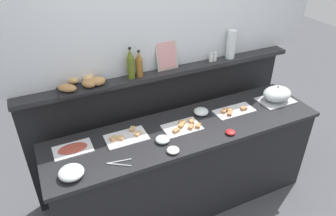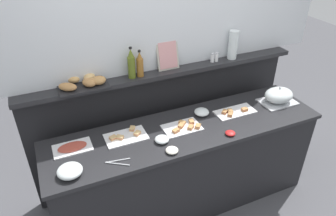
# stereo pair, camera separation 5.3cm
# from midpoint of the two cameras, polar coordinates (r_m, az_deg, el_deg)

# --- Properties ---
(ground_plane) EXTENTS (12.00, 12.00, 0.00)m
(ground_plane) POSITION_cam_midpoint_polar(r_m,az_deg,el_deg) (3.69, -1.85, -9.88)
(ground_plane) COLOR #4C4C51
(buffet_counter) EXTENTS (2.43, 0.63, 0.89)m
(buffet_counter) POSITION_cam_midpoint_polar(r_m,az_deg,el_deg) (2.99, 2.67, -10.48)
(buffet_counter) COLOR black
(buffet_counter) RESTS_ON ground_plane
(back_ledge_unit) EXTENTS (2.63, 0.22, 1.25)m
(back_ledge_unit) POSITION_cam_midpoint_polar(r_m,az_deg,el_deg) (3.21, -1.28, -2.30)
(back_ledge_unit) COLOR black
(back_ledge_unit) RESTS_ON ground_plane
(sandwich_platter_front) EXTENTS (0.38, 0.17, 0.04)m
(sandwich_platter_front) POSITION_cam_midpoint_polar(r_m,az_deg,el_deg) (2.96, 11.23, -0.52)
(sandwich_platter_front) COLOR white
(sandwich_platter_front) RESTS_ON buffet_counter
(sandwich_platter_rear) EXTENTS (0.32, 0.20, 0.04)m
(sandwich_platter_rear) POSITION_cam_midpoint_polar(r_m,az_deg,el_deg) (2.70, 2.26, -3.39)
(sandwich_platter_rear) COLOR silver
(sandwich_platter_rear) RESTS_ON buffet_counter
(sandwich_platter_side) EXTENTS (0.34, 0.21, 0.04)m
(sandwich_platter_side) POSITION_cam_midpoint_polar(r_m,az_deg,el_deg) (2.61, -8.12, -5.16)
(sandwich_platter_side) COLOR white
(sandwich_platter_side) RESTS_ON buffet_counter
(cold_cuts_platter) EXTENTS (0.30, 0.18, 0.02)m
(cold_cuts_platter) POSITION_cam_midpoint_polar(r_m,az_deg,el_deg) (2.58, -17.36, -7.06)
(cold_cuts_platter) COLOR white
(cold_cuts_platter) RESTS_ON buffet_counter
(serving_cloche) EXTENTS (0.34, 0.24, 0.17)m
(serving_cloche) POSITION_cam_midpoint_polar(r_m,az_deg,el_deg) (3.21, 18.60, 2.33)
(serving_cloche) COLOR #B7BABF
(serving_cloche) RESTS_ON buffet_counter
(glass_bowl_large) EXTENTS (0.18, 0.18, 0.07)m
(glass_bowl_large) POSITION_cam_midpoint_polar(r_m,az_deg,el_deg) (2.34, -17.68, -11.08)
(glass_bowl_large) COLOR silver
(glass_bowl_large) RESTS_ON buffet_counter
(glass_bowl_medium) EXTENTS (0.14, 0.14, 0.05)m
(glass_bowl_medium) POSITION_cam_midpoint_polar(r_m,az_deg,el_deg) (2.88, 5.47, -0.68)
(glass_bowl_medium) COLOR silver
(glass_bowl_medium) RESTS_ON buffet_counter
(glass_bowl_small) EXTENTS (0.12, 0.12, 0.05)m
(glass_bowl_small) POSITION_cam_midpoint_polar(r_m,az_deg,el_deg) (2.54, -1.59, -5.73)
(glass_bowl_small) COLOR silver
(glass_bowl_small) RESTS_ON buffet_counter
(condiment_bowl_teal) EXTENTS (0.10, 0.10, 0.03)m
(condiment_bowl_teal) POSITION_cam_midpoint_polar(r_m,az_deg,el_deg) (2.44, 0.29, -7.62)
(condiment_bowl_teal) COLOR silver
(condiment_bowl_teal) RESTS_ON buffet_counter
(condiment_bowl_dark) EXTENTS (0.08, 0.08, 0.03)m
(condiment_bowl_dark) POSITION_cam_midpoint_polar(r_m,az_deg,el_deg) (2.67, 10.64, -4.32)
(condiment_bowl_dark) COLOR red
(condiment_bowl_dark) RESTS_ON buffet_counter
(serving_tongs) EXTENTS (0.19, 0.11, 0.01)m
(serving_tongs) POSITION_cam_midpoint_polar(r_m,az_deg,el_deg) (2.38, -9.56, -9.76)
(serving_tongs) COLOR #B7BABF
(serving_tongs) RESTS_ON buffet_counter
(olive_oil_bottle) EXTENTS (0.06, 0.06, 0.28)m
(olive_oil_bottle) POSITION_cam_midpoint_polar(r_m,az_deg,el_deg) (2.69, -7.32, 7.77)
(olive_oil_bottle) COLOR #56661E
(olive_oil_bottle) RESTS_ON back_ledge_unit
(vinegar_bottle_amber) EXTENTS (0.06, 0.06, 0.24)m
(vinegar_bottle_amber) POSITION_cam_midpoint_polar(r_m,az_deg,el_deg) (2.72, -5.78, 7.72)
(vinegar_bottle_amber) COLOR #8E5B23
(vinegar_bottle_amber) RESTS_ON back_ledge_unit
(salt_shaker) EXTENTS (0.03, 0.03, 0.09)m
(salt_shaker) POSITION_cam_midpoint_polar(r_m,az_deg,el_deg) (3.04, 7.28, 9.06)
(salt_shaker) COLOR white
(salt_shaker) RESTS_ON back_ledge_unit
(pepper_shaker) EXTENTS (0.03, 0.03, 0.09)m
(pepper_shaker) POSITION_cam_midpoint_polar(r_m,az_deg,el_deg) (3.06, 7.99, 9.18)
(pepper_shaker) COLOR white
(pepper_shaker) RESTS_ON back_ledge_unit
(bread_basket) EXTENTS (0.41, 0.28, 0.08)m
(bread_basket) POSITION_cam_midpoint_polar(r_m,az_deg,el_deg) (2.65, -15.62, 4.26)
(bread_basket) COLOR black
(bread_basket) RESTS_ON back_ledge_unit
(framed_picture) EXTENTS (0.20, 0.08, 0.26)m
(framed_picture) POSITION_cam_midpoint_polar(r_m,az_deg,el_deg) (2.84, -0.78, 9.51)
(framed_picture) COLOR #B2AD9E
(framed_picture) RESTS_ON back_ledge_unit
(water_carafe) EXTENTS (0.09, 0.09, 0.27)m
(water_carafe) POSITION_cam_midpoint_polar(r_m,az_deg,el_deg) (3.11, 10.84, 11.22)
(water_carafe) COLOR silver
(water_carafe) RESTS_ON back_ledge_unit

